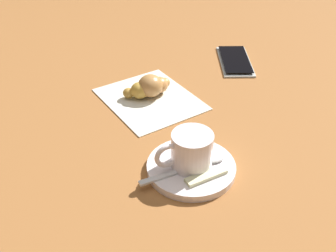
# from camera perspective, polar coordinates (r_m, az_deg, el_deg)

# --- Properties ---
(ground_plane) EXTENTS (1.80, 1.80, 0.00)m
(ground_plane) POSITION_cam_1_polar(r_m,az_deg,el_deg) (0.68, 1.23, -0.30)
(ground_plane) COLOR #996030
(saucer) EXTENTS (0.13, 0.13, 0.01)m
(saucer) POSITION_cam_1_polar(r_m,az_deg,el_deg) (0.59, 3.34, -5.99)
(saucer) COLOR white
(saucer) RESTS_ON ground
(espresso_cup) EXTENTS (0.06, 0.09, 0.05)m
(espresso_cup) POSITION_cam_1_polar(r_m,az_deg,el_deg) (0.57, 3.30, -3.47)
(espresso_cup) COLOR white
(espresso_cup) RESTS_ON saucer
(teaspoon) EXTENTS (0.02, 0.14, 0.01)m
(teaspoon) POSITION_cam_1_polar(r_m,az_deg,el_deg) (0.59, 4.16, -5.59)
(teaspoon) COLOR silver
(teaspoon) RESTS_ON saucer
(sugar_packet) EXTENTS (0.02, 0.07, 0.01)m
(sugar_packet) POSITION_cam_1_polar(r_m,az_deg,el_deg) (0.57, 5.53, -7.18)
(sugar_packet) COLOR beige
(sugar_packet) RESTS_ON saucer
(napkin) EXTENTS (0.21, 0.19, 0.00)m
(napkin) POSITION_cam_1_polar(r_m,az_deg,el_deg) (0.76, -2.61, 3.93)
(napkin) COLOR silver
(napkin) RESTS_ON ground
(croissant) EXTENTS (0.06, 0.11, 0.04)m
(croissant) POSITION_cam_1_polar(r_m,az_deg,el_deg) (0.76, -2.65, 5.69)
(croissant) COLOR #B78A39
(croissant) RESTS_ON napkin
(cell_phone) EXTENTS (0.16, 0.12, 0.01)m
(cell_phone) POSITION_cam_1_polar(r_m,az_deg,el_deg) (0.91, 9.63, 9.29)
(cell_phone) COLOR #B4BAB8
(cell_phone) RESTS_ON ground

